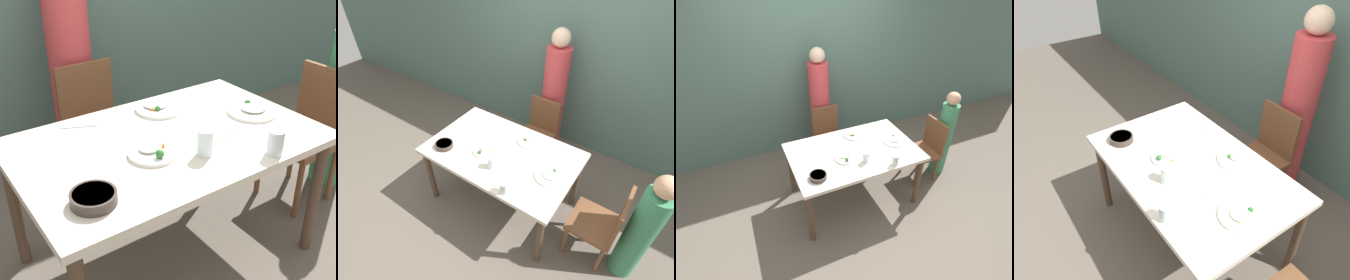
% 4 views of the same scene
% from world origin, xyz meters
% --- Properties ---
extents(ground_plane, '(10.00, 10.00, 0.00)m').
position_xyz_m(ground_plane, '(0.00, 0.00, 0.00)').
color(ground_plane, '#60564C').
extents(wall_back, '(10.00, 0.06, 2.70)m').
position_xyz_m(wall_back, '(0.00, 1.43, 1.35)').
color(wall_back, '#4C6B60').
rests_on(wall_back, ground_plane).
extents(dining_table, '(1.47, 0.94, 0.74)m').
position_xyz_m(dining_table, '(0.00, 0.00, 0.67)').
color(dining_table, beige).
rests_on(dining_table, ground_plane).
extents(chair_adult_spot, '(0.40, 0.40, 0.87)m').
position_xyz_m(chair_adult_spot, '(-0.01, 0.81, 0.47)').
color(chair_adult_spot, brown).
rests_on(chair_adult_spot, ground_plane).
extents(person_adult, '(0.28, 0.28, 1.64)m').
position_xyz_m(person_adult, '(-0.01, 1.12, 0.77)').
color(person_adult, '#C63D42').
rests_on(person_adult, ground_plane).
extents(bowl_curry, '(0.18, 0.18, 0.05)m').
position_xyz_m(bowl_curry, '(-0.52, -0.27, 0.77)').
color(bowl_curry, '#3D332D').
rests_on(bowl_curry, dining_table).
extents(plate_rice_adult, '(0.26, 0.26, 0.05)m').
position_xyz_m(plate_rice_adult, '(0.14, 0.29, 0.76)').
color(plate_rice_adult, white).
rests_on(plate_rice_adult, dining_table).
extents(plate_rice_child, '(0.22, 0.22, 0.06)m').
position_xyz_m(plate_rice_child, '(-0.15, -0.10, 0.76)').
color(plate_rice_child, white).
rests_on(plate_rice_child, dining_table).
extents(plate_noodles, '(0.26, 0.26, 0.05)m').
position_xyz_m(plate_noodles, '(0.53, -0.03, 0.76)').
color(plate_noodles, white).
rests_on(plate_noodles, dining_table).
extents(glass_water_tall, '(0.07, 0.07, 0.12)m').
position_xyz_m(glass_water_tall, '(0.04, -0.23, 0.81)').
color(glass_water_tall, silver).
rests_on(glass_water_tall, dining_table).
extents(glass_water_short, '(0.08, 0.08, 0.12)m').
position_xyz_m(glass_water_short, '(0.30, -0.40, 0.80)').
color(glass_water_short, silver).
rests_on(glass_water_short, dining_table).
extents(fork_steel, '(0.18, 0.07, 0.01)m').
position_xyz_m(fork_steel, '(0.27, -0.13, 0.75)').
color(fork_steel, silver).
rests_on(fork_steel, dining_table).
extents(spoon_steel, '(0.17, 0.09, 0.01)m').
position_xyz_m(spoon_steel, '(-0.30, 0.35, 0.75)').
color(spoon_steel, silver).
rests_on(spoon_steel, dining_table).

